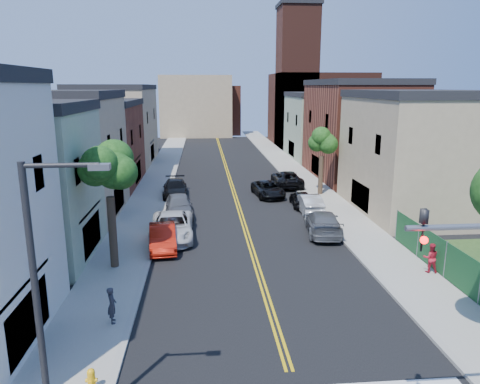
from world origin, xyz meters
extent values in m
cube|color=gray|center=(-7.90, 40.00, 0.07)|extent=(3.20, 100.00, 0.15)
cube|color=gray|center=(7.90, 40.00, 0.07)|extent=(3.20, 100.00, 0.15)
cube|color=gray|center=(-6.15, 40.00, 0.07)|extent=(0.30, 100.00, 0.15)
cube|color=gray|center=(6.15, 40.00, 0.07)|extent=(0.30, 100.00, 0.15)
cube|color=gray|center=(-14.00, 16.00, 4.25)|extent=(9.00, 8.00, 8.50)
cube|color=#998466|center=(-14.00, 25.00, 4.50)|extent=(9.00, 10.00, 9.00)
cube|color=brown|center=(-14.00, 36.00, 4.00)|extent=(9.00, 12.00, 8.00)
cube|color=#998466|center=(-14.00, 50.00, 4.75)|extent=(9.00, 16.00, 9.50)
cube|color=#998466|center=(14.00, 24.00, 4.50)|extent=(9.00, 12.00, 9.00)
cube|color=brown|center=(14.00, 38.00, 5.00)|extent=(9.00, 14.00, 10.00)
cube|color=gray|center=(14.00, 52.00, 4.25)|extent=(9.00, 12.00, 8.50)
cube|color=#4C2319|center=(17.50, 68.00, 6.00)|extent=(16.00, 14.00, 12.00)
cube|color=#4C2319|center=(12.50, 64.00, 11.00)|extent=(6.00, 6.00, 22.00)
cube|color=black|center=(12.50, 64.00, 22.30)|extent=(6.40, 6.40, 0.60)
cube|color=#998466|center=(-4.00, 82.00, 6.00)|extent=(14.00, 8.00, 12.00)
cube|color=brown|center=(0.00, 86.00, 5.00)|extent=(10.00, 8.00, 10.00)
cube|color=#143F1E|center=(9.50, 9.50, 1.10)|extent=(0.04, 15.00, 1.90)
cylinder|color=#332519|center=(-7.90, 14.00, 2.13)|extent=(0.44, 0.44, 3.96)
sphere|color=#13350E|center=(-7.90, 14.00, 6.45)|extent=(5.20, 5.20, 5.20)
sphere|color=#13350E|center=(-7.38, 13.61, 7.49)|extent=(3.90, 3.90, 3.90)
sphere|color=#13350E|center=(-8.42, 14.52, 5.93)|extent=(3.64, 3.64, 3.64)
cylinder|color=#332519|center=(7.90, 30.00, 1.91)|extent=(0.44, 0.44, 3.52)
sphere|color=#13350E|center=(7.90, 30.00, 5.65)|extent=(4.40, 4.40, 4.40)
sphere|color=#13350E|center=(8.34, 29.67, 6.53)|extent=(3.30, 3.30, 3.30)
sphere|color=#13350E|center=(7.46, 30.44, 5.21)|extent=(3.08, 3.08, 3.08)
imported|color=black|center=(2.00, -0.50, 6.70)|extent=(0.16, 0.20, 1.00)
sphere|color=#FF0C0C|center=(2.00, -0.62, 6.50)|extent=(0.18, 0.18, 0.18)
cylinder|color=black|center=(-7.20, 1.00, 4.15)|extent=(0.18, 0.18, 8.00)
cylinder|color=black|center=(-6.30, 1.00, 8.05)|extent=(1.80, 0.12, 0.12)
cube|color=slate|center=(-5.40, 1.00, 8.00)|extent=(0.50, 0.25, 0.15)
imported|color=#B91B0C|center=(-5.50, 16.93, 0.75)|extent=(2.04, 4.67, 1.49)
imported|color=silver|center=(-5.05, 18.85, 0.83)|extent=(2.93, 6.04, 1.65)
imported|color=#525459|center=(-4.83, 24.18, 0.85)|extent=(2.50, 5.17, 1.70)
imported|color=black|center=(-5.50, 30.67, 0.77)|extent=(2.38, 5.37, 1.53)
imported|color=#55575C|center=(5.19, 19.01, 0.79)|extent=(2.94, 5.72, 1.59)
imported|color=black|center=(5.28, 26.25, 0.67)|extent=(1.78, 4.02, 1.35)
imported|color=#B3B6BC|center=(5.50, 24.55, 0.74)|extent=(1.66, 4.55, 1.49)
imported|color=black|center=(5.50, 33.93, 0.80)|extent=(2.71, 5.78, 1.60)
imported|color=black|center=(3.00, 29.91, 0.69)|extent=(2.87, 5.23, 1.39)
imported|color=#292931|center=(-6.85, 7.80, 0.94)|extent=(0.51, 0.65, 1.58)
imported|color=#B61C2D|center=(9.10, 11.74, 0.96)|extent=(0.91, 0.77, 1.62)
cylinder|color=#EDA60D|center=(-6.70, 3.41, 0.47)|extent=(0.25, 0.25, 0.63)
sphere|color=#EDA60D|center=(-6.70, 3.41, 0.81)|extent=(0.25, 0.25, 0.25)
cylinder|color=#EDA60D|center=(-6.70, 3.41, 0.52)|extent=(0.38, 0.13, 0.13)
cylinder|color=#EDA60D|center=(-6.70, 3.41, 0.52)|extent=(0.13, 0.38, 0.13)
camera|label=1|loc=(-2.94, -9.83, 9.88)|focal=33.64mm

